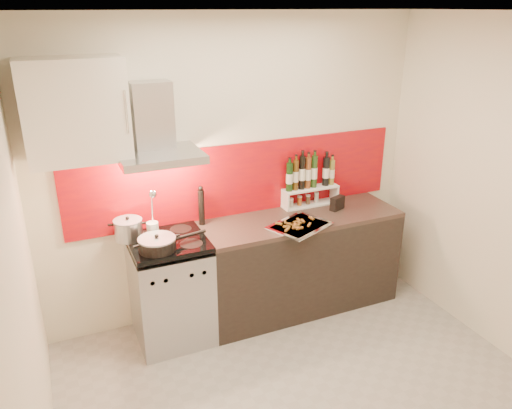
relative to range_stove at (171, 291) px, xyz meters
name	(u,v)px	position (x,y,z in m)	size (l,w,h in m)	color
floor	(309,397)	(0.70, -1.10, -0.44)	(3.40, 3.40, 0.00)	#9E9991
ceiling	(328,11)	(0.70, -1.10, 2.16)	(3.40, 2.80, 0.02)	white
back_wall	(235,171)	(0.70, 0.30, 0.86)	(3.40, 0.02, 2.60)	silver
left_wall	(21,292)	(-1.00, -1.10, 0.86)	(0.02, 2.80, 2.60)	silver
backsplash	(241,179)	(0.75, 0.29, 0.78)	(3.00, 0.02, 0.64)	maroon
range_stove	(171,291)	(0.00, 0.00, 0.00)	(0.60, 0.60, 0.91)	#B7B7BA
counter	(299,262)	(1.20, 0.00, 0.01)	(1.80, 0.60, 0.90)	black
range_hood	(156,132)	(0.00, 0.14, 1.30)	(0.62, 0.50, 0.61)	#B7B7BA
upper_cabinet	(75,111)	(-0.55, 0.13, 1.51)	(0.70, 0.35, 0.72)	white
stock_pot	(128,229)	(-0.27, 0.13, 0.55)	(0.22, 0.22, 0.19)	#B7B7BA
saute_pan	(158,244)	(-0.11, -0.14, 0.52)	(0.55, 0.29, 0.13)	black
utensil_jar	(153,226)	(-0.10, 0.04, 0.59)	(0.09, 0.14, 0.45)	silver
pepper_mill	(201,206)	(0.35, 0.20, 0.63)	(0.05, 0.05, 0.34)	black
step_shelf	(309,182)	(1.39, 0.22, 0.69)	(0.54, 0.15, 0.49)	white
caddy_box	(337,203)	(1.58, 0.02, 0.52)	(0.15, 0.06, 0.13)	black
baking_tray	(299,226)	(1.07, -0.19, 0.47)	(0.59, 0.53, 0.03)	silver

